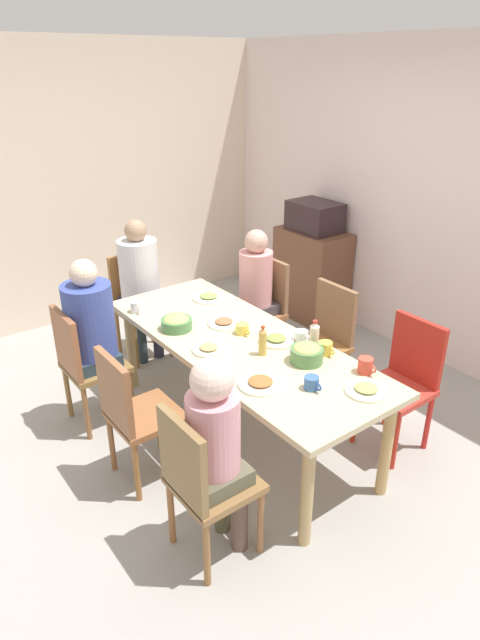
# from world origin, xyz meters

# --- Properties ---
(ground_plane) EXTENTS (6.06, 6.06, 0.00)m
(ground_plane) POSITION_xyz_m (0.00, 0.00, 0.00)
(ground_plane) COLOR #9D9B95
(wall_back) EXTENTS (5.29, 0.12, 2.60)m
(wall_back) POSITION_xyz_m (0.00, 2.05, 1.30)
(wall_back) COLOR silver
(wall_back) RESTS_ON ground_plane
(wall_left) EXTENTS (0.12, 4.22, 2.60)m
(wall_left) POSITION_xyz_m (-2.58, 0.00, 1.30)
(wall_left) COLOR beige
(wall_left) RESTS_ON ground_plane
(dining_table) EXTENTS (2.21, 0.84, 0.73)m
(dining_table) POSITION_xyz_m (0.00, 0.00, 0.65)
(dining_table) COLOR #C8B88D
(dining_table) RESTS_ON ground_plane
(chair_0) EXTENTS (0.40, 0.40, 0.90)m
(chair_0) POSITION_xyz_m (-1.48, 0.00, 0.51)
(chair_0) COLOR brown
(chair_0) RESTS_ON ground_plane
(person_0) EXTENTS (0.33, 0.33, 1.23)m
(person_0) POSITION_xyz_m (-1.39, 0.00, 0.74)
(person_0) COLOR #2F304C
(person_0) RESTS_ON ground_plane
(chair_1) EXTENTS (0.40, 0.40, 0.90)m
(chair_1) POSITION_xyz_m (0.74, -0.80, 0.51)
(chair_1) COLOR olive
(chair_1) RESTS_ON ground_plane
(person_1) EXTENTS (0.30, 0.30, 1.17)m
(person_1) POSITION_xyz_m (0.74, -0.71, 0.70)
(person_1) COLOR brown
(person_1) RESTS_ON ground_plane
(chair_2) EXTENTS (0.40, 0.40, 0.90)m
(chair_2) POSITION_xyz_m (0.00, -0.80, 0.51)
(chair_2) COLOR #945B34
(chair_2) RESTS_ON ground_plane
(chair_3) EXTENTS (0.40, 0.40, 0.90)m
(chair_3) POSITION_xyz_m (-0.74, 0.80, 0.51)
(chair_3) COLOR #925938
(chair_3) RESTS_ON ground_plane
(person_3) EXTENTS (0.30, 0.30, 1.18)m
(person_3) POSITION_xyz_m (-0.74, 0.71, 0.70)
(person_3) COLOR #39383F
(person_3) RESTS_ON ground_plane
(chair_4) EXTENTS (0.40, 0.40, 0.90)m
(chair_4) POSITION_xyz_m (0.00, 0.80, 0.51)
(chair_4) COLOR #925E2F
(chair_4) RESTS_ON ground_plane
(chair_5) EXTENTS (0.40, 0.40, 0.90)m
(chair_5) POSITION_xyz_m (-0.74, -0.80, 0.51)
(chair_5) COLOR olive
(chair_5) RESTS_ON ground_plane
(person_5) EXTENTS (0.33, 0.33, 1.24)m
(person_5) POSITION_xyz_m (-0.74, -0.71, 0.74)
(person_5) COLOR #2D344F
(person_5) RESTS_ON ground_plane
(chair_6) EXTENTS (0.40, 0.40, 0.90)m
(chair_6) POSITION_xyz_m (0.74, 0.80, 0.51)
(chair_6) COLOR #BE362B
(chair_6) RESTS_ON ground_plane
(plate_0) EXTENTS (0.24, 0.24, 0.04)m
(plate_0) POSITION_xyz_m (0.91, 0.19, 0.74)
(plate_0) COLOR white
(plate_0) RESTS_ON dining_table
(plate_1) EXTENTS (0.25, 0.25, 0.04)m
(plate_1) POSITION_xyz_m (-0.70, 0.22, 0.74)
(plate_1) COLOR white
(plate_1) RESTS_ON dining_table
(plate_2) EXTENTS (0.22, 0.22, 0.04)m
(plate_2) POSITION_xyz_m (-0.26, 0.06, 0.74)
(plate_2) COLOR white
(plate_2) RESTS_ON dining_table
(plate_3) EXTENTS (0.26, 0.26, 0.04)m
(plate_3) POSITION_xyz_m (0.50, -0.24, 0.74)
(plate_3) COLOR white
(plate_3) RESTS_ON dining_table
(plate_4) EXTENTS (0.21, 0.21, 0.04)m
(plate_4) POSITION_xyz_m (-0.01, -0.24, 0.74)
(plate_4) COLOR silver
(plate_4) RESTS_ON dining_table
(plate_5) EXTENTS (0.24, 0.24, 0.04)m
(plate_5) POSITION_xyz_m (0.15, 0.18, 0.74)
(plate_5) COLOR silver
(plate_5) RESTS_ON dining_table
(bowl_0) EXTENTS (0.20, 0.20, 0.11)m
(bowl_0) POSITION_xyz_m (0.47, 0.16, 0.78)
(bowl_0) COLOR #52834A
(bowl_0) RESTS_ON dining_table
(bowl_1) EXTENTS (0.21, 0.21, 0.10)m
(bowl_1) POSITION_xyz_m (-0.40, -0.24, 0.77)
(bowl_1) COLOR #498048
(bowl_1) RESTS_ON dining_table
(cup_0) EXTENTS (0.12, 0.09, 0.08)m
(cup_0) POSITION_xyz_m (0.25, 0.31, 0.77)
(cup_0) COLOR white
(cup_0) RESTS_ON dining_table
(cup_1) EXTENTS (0.12, 0.09, 0.07)m
(cup_1) POSITION_xyz_m (-0.07, 0.07, 0.76)
(cup_1) COLOR #DECA51
(cup_1) RESTS_ON dining_table
(cup_2) EXTENTS (0.13, 0.09, 0.09)m
(cup_2) POSITION_xyz_m (0.77, 0.34, 0.78)
(cup_2) COLOR #D24534
(cup_2) RESTS_ON dining_table
(cup_3) EXTENTS (0.12, 0.08, 0.08)m
(cup_3) POSITION_xyz_m (0.71, -0.03, 0.77)
(cup_3) COLOR #38629F
(cup_3) RESTS_ON dining_table
(cup_4) EXTENTS (0.11, 0.08, 0.08)m
(cup_4) POSITION_xyz_m (-0.82, -0.33, 0.77)
(cup_4) COLOR white
(cup_4) RESTS_ON dining_table
(cup_5) EXTENTS (0.12, 0.09, 0.08)m
(cup_5) POSITION_xyz_m (0.47, 0.32, 0.77)
(cup_5) COLOR gold
(cup_5) RESTS_ON dining_table
(bottle_0) EXTENTS (0.05, 0.05, 0.20)m
(bottle_0) POSITION_xyz_m (0.23, -0.00, 0.82)
(bottle_0) COLOR gold
(bottle_0) RESTS_ON dining_table
(bottle_1) EXTENTS (0.06, 0.06, 0.19)m
(bottle_1) POSITION_xyz_m (0.36, 0.32, 0.82)
(bottle_1) COLOR beige
(bottle_1) RESTS_ON dining_table
(side_cabinet) EXTENTS (0.70, 0.44, 0.90)m
(side_cabinet) POSITION_xyz_m (-1.13, 1.75, 0.45)
(side_cabinet) COLOR brown
(side_cabinet) RESTS_ON ground_plane
(microwave) EXTENTS (0.48, 0.36, 0.28)m
(microwave) POSITION_xyz_m (-1.13, 1.75, 1.04)
(microwave) COLOR #2C1E21
(microwave) RESTS_ON side_cabinet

